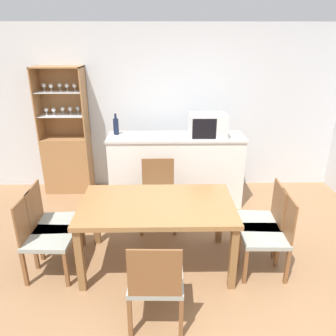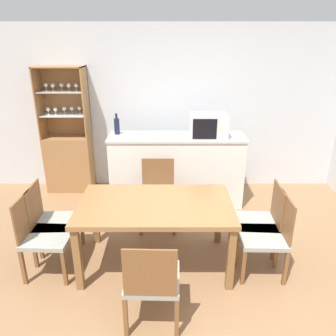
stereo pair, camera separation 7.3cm
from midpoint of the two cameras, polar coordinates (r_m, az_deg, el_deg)
The scene contains 13 objects.
ground_plane at distance 3.44m, azimuth 2.91°, elevation -20.84°, with size 18.00×18.00×0.00m, color #936B47.
wall_back at distance 5.27m, azimuth 1.27°, elevation 10.17°, with size 6.80×0.06×2.55m.
kitchen_counter at distance 4.82m, azimuth 0.92°, elevation -0.31°, with size 1.94×0.55×1.04m.
display_cabinet at distance 5.47m, azimuth -17.45°, elevation 2.15°, with size 0.72×0.38×1.95m.
dining_table at distance 3.44m, azimuth -2.54°, elevation -7.37°, with size 1.59×0.93×0.74m.
dining_chair_side_left_near at distance 3.65m, azimuth -21.18°, elevation -11.06°, with size 0.48×0.48×0.87m.
dining_chair_side_right_near at distance 3.58m, azimuth 16.45°, elevation -11.03°, with size 0.47×0.47×0.87m.
dining_chair_side_right_far at distance 3.81m, azimuth 15.27°, elevation -8.81°, with size 0.49×0.49×0.87m.
dining_chair_head_near at distance 2.89m, azimuth -2.88°, elevation -18.99°, with size 0.47×0.47×0.87m.
dining_chair_head_far at distance 4.26m, azimuth -2.24°, elevation -4.61°, with size 0.46×0.46×0.87m.
dining_chair_side_left_far at distance 3.87m, azimuth -19.87°, elevation -8.90°, with size 0.47×0.47×0.87m.
microwave at distance 4.62m, azimuth 6.47°, elevation 7.39°, with size 0.50×0.39×0.32m.
wine_bottle at distance 4.77m, azimuth -9.49°, elevation 7.21°, with size 0.08×0.08×0.30m.
Camera 1 is at (-0.25, -2.53, 2.32)m, focal length 35.00 mm.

